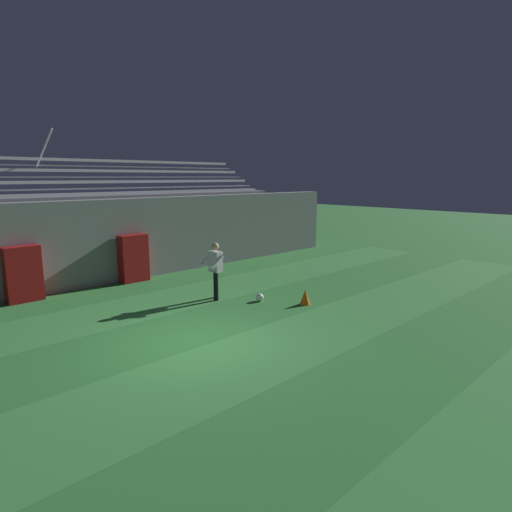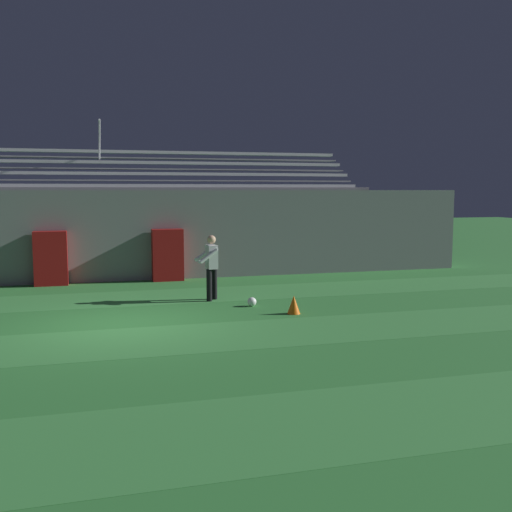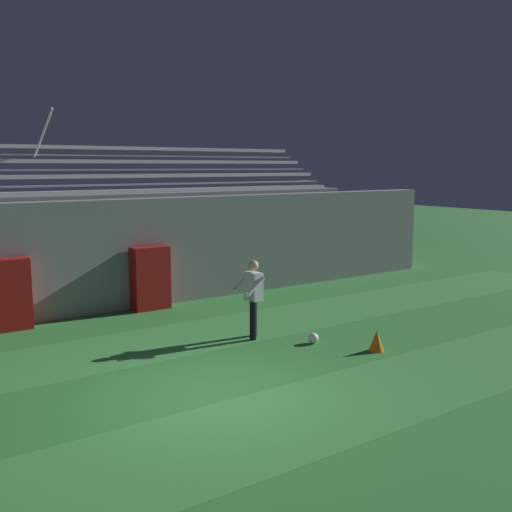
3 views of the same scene
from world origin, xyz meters
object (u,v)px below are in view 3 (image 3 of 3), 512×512
(soccer_ball, at_px, (313,338))
(traffic_cone, at_px, (377,341))
(padding_pillar_gate_right, at_px, (150,278))
(padding_pillar_gate_left, at_px, (8,295))
(goalkeeper, at_px, (253,294))

(soccer_ball, bearing_deg, traffic_cone, -58.14)
(padding_pillar_gate_right, bearing_deg, soccer_ball, -72.96)
(padding_pillar_gate_left, bearing_deg, padding_pillar_gate_right, 0.00)
(traffic_cone, bearing_deg, padding_pillar_gate_right, 110.14)
(padding_pillar_gate_left, bearing_deg, traffic_cone, -46.13)
(padding_pillar_gate_left, bearing_deg, soccer_ball, -43.83)
(padding_pillar_gate_right, height_order, soccer_ball, padding_pillar_gate_right)
(padding_pillar_gate_right, height_order, traffic_cone, padding_pillar_gate_right)
(padding_pillar_gate_right, xyz_separation_m, goalkeeper, (0.64, -3.64, 0.15))
(goalkeeper, relative_size, traffic_cone, 3.98)
(goalkeeper, relative_size, soccer_ball, 7.59)
(padding_pillar_gate_left, distance_m, goalkeeper, 5.47)
(padding_pillar_gate_left, relative_size, soccer_ball, 7.31)
(padding_pillar_gate_left, height_order, goalkeeper, goalkeeper)
(padding_pillar_gate_right, relative_size, soccer_ball, 7.31)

